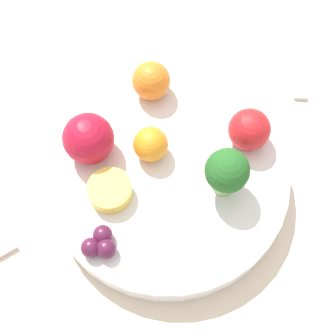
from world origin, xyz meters
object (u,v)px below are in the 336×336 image
Objects in this scene: orange_front at (151,81)px; grape_cluster at (100,244)px; broccoli at (227,172)px; apple_green at (249,130)px; bowl at (168,179)px; small_cup at (110,191)px; orange_back at (151,144)px; apple_red at (88,139)px; spoon at (299,77)px.

grape_cluster is at bearing 58.38° from orange_front.
apple_green is at bearing -134.05° from broccoli.
bowl is 7.63× the size of grape_cluster.
small_cup reaches higher than bowl.
orange_back is (0.06, -0.06, -0.02)m from broccoli.
orange_front is at bearing -146.78° from apple_red.
bowl is at bearing 24.57° from spoon.
apple_red reaches higher than bowl.
apple_green is at bearing -172.71° from bowl.
bowl is at bearing -146.33° from grape_cluster.
spoon is at bearing 176.69° from orange_front.
orange_back is at bearing -45.10° from broccoli.
grape_cluster is (0.08, 0.09, -0.01)m from orange_back.
orange_back is at bearing -131.72° from grape_cluster.
grape_cluster is at bearing 81.51° from apple_red.
apple_green reaches higher than orange_front.
orange_back is 0.82× the size of small_cup.
apple_red is 0.80× the size of spoon.
spoon is at bearing -152.52° from grape_cluster.
orange_front is (-0.01, -0.10, 0.04)m from bowl.
spoon is (-0.29, -0.15, -0.04)m from grape_cluster.
small_cup is at bearing 97.28° from apple_red.
apple_green is at bearing 171.36° from orange_back.
bowl is 0.07m from small_cup.
grape_cluster is (0.02, 0.11, -0.02)m from apple_red.
orange_front is at bearing -121.62° from grape_cluster.
bowl is 0.11m from grape_cluster.
apple_green is (-0.04, -0.05, -0.01)m from broccoli.
small_cup is at bearing 32.64° from orange_back.
broccoli is at bearing 39.53° from spoon.
apple_green is (-0.09, -0.01, 0.04)m from bowl.
orange_back is at bearing 16.89° from spoon.
orange_front is (0.08, -0.09, -0.00)m from apple_green.
apple_red is at bearing -33.98° from broccoli.
orange_back is at bearing 73.19° from orange_front.
apple_green is 0.12m from orange_front.
orange_front reaches higher than small_cup.
grape_cluster is at bearing 27.48° from spoon.
broccoli is at bearing -169.66° from grape_cluster.
apple_red is 1.19× the size of small_cup.
orange_back is 0.23m from spoon.
orange_back is (0.02, 0.08, -0.00)m from orange_front.
bowl is 0.11m from orange_front.
orange_back is 0.06m from small_cup.
broccoli is (-0.05, 0.03, 0.05)m from bowl.
grape_cluster reaches higher than small_cup.
orange_back reaches higher than small_cup.
broccoli reaches higher than orange_front.
spoon is at bearing -155.43° from bowl.
apple_green is 0.16m from small_cup.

